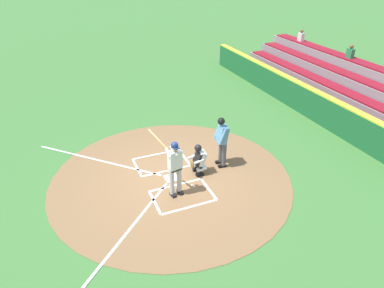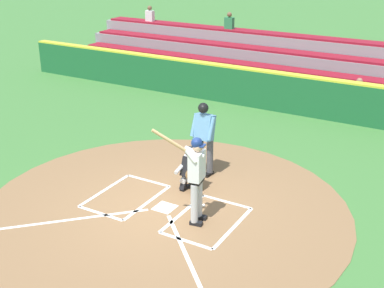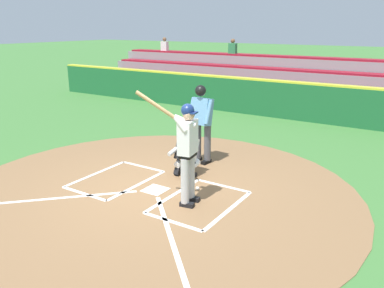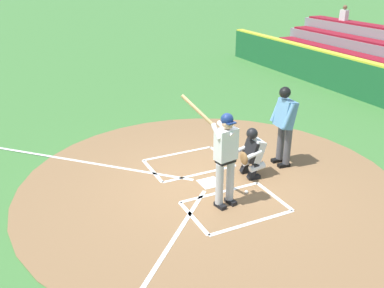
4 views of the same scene
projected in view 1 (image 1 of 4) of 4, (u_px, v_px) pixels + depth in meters
name	position (u px, v px, depth m)	size (l,w,h in m)	color
ground_plane	(171.00, 178.00, 11.82)	(120.00, 120.00, 0.00)	#427A38
dirt_circle	(171.00, 178.00, 11.82)	(8.00, 8.00, 0.01)	olive
home_plate_and_chalk	(146.00, 184.00, 11.52)	(7.93, 4.91, 0.01)	white
batter	(175.00, 165.00, 10.53)	(0.87, 0.83, 2.13)	#BCBCBC
catcher	(199.00, 159.00, 11.77)	(0.59, 0.63, 1.13)	black
plate_umpire	(222.00, 139.00, 12.00)	(0.60, 0.44, 1.86)	#4C4C51
baseball	(192.00, 185.00, 11.40)	(0.07, 0.07, 0.07)	white
backstop_wall	(348.00, 123.00, 14.02)	(22.00, 0.36, 1.31)	#1E6033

